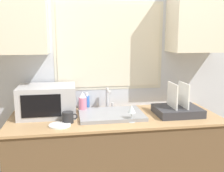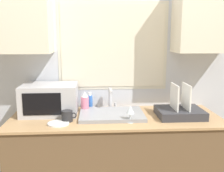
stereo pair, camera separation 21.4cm
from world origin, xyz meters
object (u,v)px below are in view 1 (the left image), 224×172
faucet (108,97)px  dish_rack (177,109)px  mug_near_sink (68,117)px  microwave (47,101)px  wine_glass (132,110)px  spray_bottle (83,103)px  soap_bottle (87,102)px

faucet → dish_rack: size_ratio=0.53×
faucet → dish_rack: dish_rack is taller
dish_rack → mug_near_sink: bearing=-175.8°
faucet → mug_near_sink: faucet is taller
microwave → wine_glass: (0.69, -0.30, -0.03)m
spray_bottle → soap_bottle: spray_bottle is taller
soap_bottle → wine_glass: (0.34, -0.45, 0.03)m
soap_bottle → microwave: bearing=-156.8°
faucet → spray_bottle: bearing=-168.6°
microwave → soap_bottle: size_ratio=3.06×
microwave → wine_glass: size_ratio=3.42×
spray_bottle → mug_near_sink: 0.32m
microwave → mug_near_sink: (0.18, -0.23, -0.09)m
mug_near_sink → spray_bottle: bearing=64.8°
microwave → soap_bottle: bearing=23.2°
spray_bottle → wine_glass: 0.52m
dish_rack → soap_bottle: 0.85m
faucet → soap_bottle: bearing=165.8°
dish_rack → mug_near_sink: 0.98m
faucet → dish_rack: (0.59, -0.26, -0.07)m
faucet → microwave: bearing=-169.6°
spray_bottle → mug_near_sink: (-0.13, -0.29, -0.05)m
dish_rack → wine_glass: (-0.46, -0.13, 0.05)m
faucet → soap_bottle: size_ratio=1.30×
dish_rack → soap_bottle: (-0.79, 0.32, 0.02)m
spray_bottle → microwave: bearing=-170.4°
dish_rack → wine_glass: dish_rack is taller
faucet → mug_near_sink: 0.51m
faucet → microwave: microwave is taller
mug_near_sink → wine_glass: bearing=-7.0°
wine_glass → spray_bottle: bearing=137.6°
faucet → spray_bottle: faucet is taller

